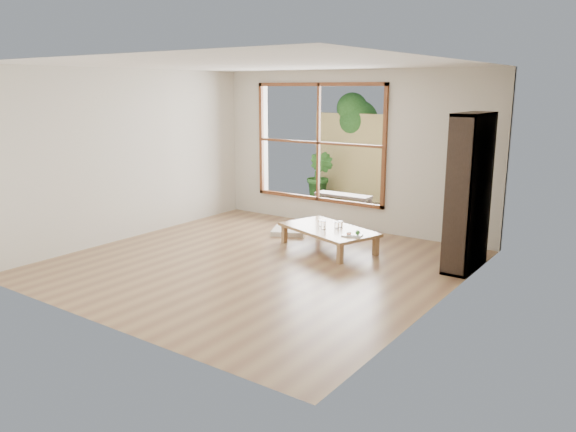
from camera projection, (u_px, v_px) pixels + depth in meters
name	position (u px, v px, depth m)	size (l,w,h in m)	color
ground	(259.00, 263.00, 7.59)	(5.00, 5.00, 0.00)	#98764C
low_table	(328.00, 231.00, 8.20)	(1.62, 1.23, 0.31)	#A98452
floor_cushion	(290.00, 231.00, 9.14)	(0.53, 0.53, 0.08)	white
bookshelf	(469.00, 192.00, 7.17)	(0.32, 0.91, 2.02)	black
glass_tall	(324.00, 225.00, 8.09)	(0.07, 0.07, 0.13)	silver
glass_mid	(337.00, 225.00, 8.18)	(0.07, 0.07, 0.09)	silver
glass_short	(340.00, 224.00, 8.24)	(0.07, 0.07, 0.09)	silver
glass_small	(321.00, 223.00, 8.30)	(0.07, 0.07, 0.08)	silver
food_tray	(353.00, 235.00, 7.75)	(0.29, 0.23, 0.08)	white
deck	(350.00, 211.00, 10.75)	(2.80, 2.00, 0.05)	#382F28
garden_bench	(343.00, 197.00, 10.52)	(1.09, 0.33, 0.34)	black
bamboo_fence	(375.00, 159.00, 11.35)	(2.80, 0.06, 1.80)	tan
shrub_right	(414.00, 188.00, 10.57)	(0.80, 0.70, 0.89)	#2A6425
shrub_left	(320.00, 176.00, 11.60)	(0.57, 0.46, 1.03)	#2A6425
garden_tree	(354.00, 121.00, 11.81)	(1.04, 0.85, 2.22)	#4C3D2D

